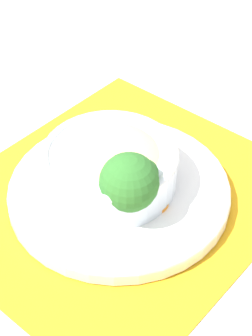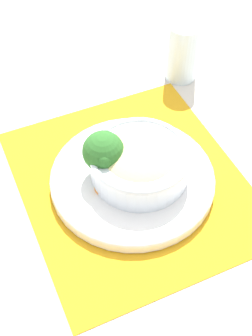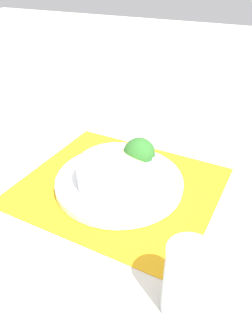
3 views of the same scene
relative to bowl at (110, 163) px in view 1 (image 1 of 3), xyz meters
name	(u,v)px [view 1 (image 1 of 3)]	position (x,y,z in m)	size (l,w,h in m)	color
ground_plane	(119,198)	(0.00, 0.01, -0.05)	(4.00, 4.00, 0.00)	beige
placemat	(119,197)	(0.00, 0.01, -0.05)	(0.46, 0.41, 0.00)	orange
plate	(119,189)	(0.00, 0.01, -0.04)	(0.29, 0.29, 0.02)	white
bowl	(110,163)	(0.00, 0.00, 0.00)	(0.17, 0.17, 0.07)	silver
broccoli_floret	(130,182)	(0.03, 0.05, 0.02)	(0.07, 0.07, 0.09)	#84AD5B
carrot_slice_near	(151,198)	(0.00, 0.06, -0.03)	(0.05, 0.05, 0.01)	orange
carrot_slice_middle	(155,190)	(-0.02, 0.06, -0.03)	(0.05, 0.05, 0.01)	orange
carrot_slice_far	(155,180)	(-0.03, 0.05, -0.03)	(0.05, 0.05, 0.01)	orange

